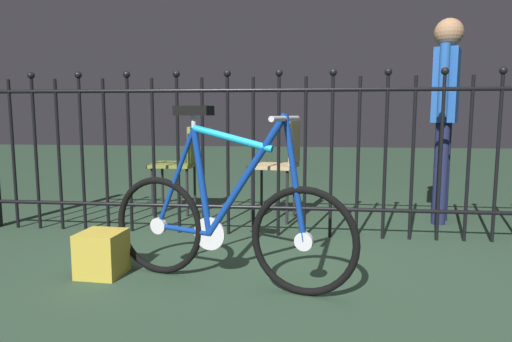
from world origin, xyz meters
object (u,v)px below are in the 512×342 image
(bicycle, at_px, (226,221))
(person_visitor, at_px, (445,103))
(display_crate, at_px, (102,253))
(chair_olive, at_px, (182,159))
(chair_tan, at_px, (283,158))

(bicycle, height_order, person_visitor, person_visitor)
(display_crate, bearing_deg, chair_olive, 89.98)
(chair_tan, height_order, display_crate, chair_tan)
(bicycle, height_order, chair_olive, bicycle)
(person_visitor, bearing_deg, bicycle, -134.39)
(bicycle, xyz_separation_m, chair_olive, (-0.71, 1.68, 0.15))
(chair_olive, height_order, display_crate, chair_olive)
(person_visitor, relative_size, display_crate, 6.68)
(bicycle, height_order, display_crate, bicycle)
(bicycle, distance_m, chair_tan, 1.51)
(person_visitor, height_order, display_crate, person_visitor)
(bicycle, bearing_deg, chair_tan, 81.73)
(bicycle, relative_size, display_crate, 5.47)
(chair_tan, relative_size, display_crate, 3.48)
(chair_olive, height_order, person_visitor, person_visitor)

